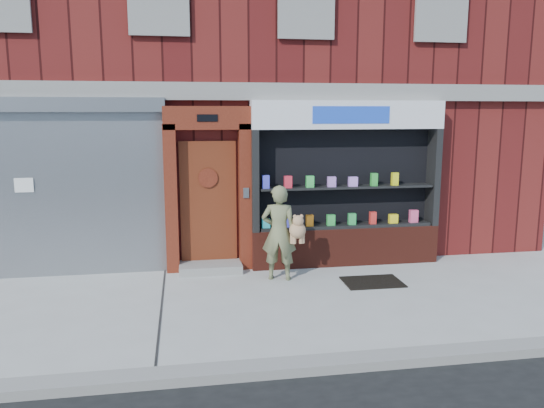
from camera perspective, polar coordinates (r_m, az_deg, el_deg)
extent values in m
plane|color=#9E9E99|center=(8.02, -0.51, -10.58)|extent=(80.00, 80.00, 0.00)
cube|color=gray|center=(6.06, 2.85, -17.08)|extent=(60.00, 0.30, 0.12)
cube|color=#4C1211|center=(13.52, -4.70, 14.96)|extent=(12.00, 8.00, 8.00)
cube|color=gray|center=(9.42, -2.43, 11.99)|extent=(12.00, 0.16, 0.30)
cube|color=gray|center=(9.64, -20.36, 0.89)|extent=(3.00, 0.10, 2.80)
cube|color=slate|center=(9.47, -20.99, 9.95)|extent=(3.10, 0.30, 0.24)
cube|color=white|center=(9.73, -25.13, 1.85)|extent=(0.30, 0.01, 0.24)
cube|color=#4D180D|center=(9.40, -10.80, 0.51)|extent=(0.22, 0.28, 2.60)
cube|color=#4D180D|center=(9.46, -2.90, 0.74)|extent=(0.22, 0.28, 2.60)
cube|color=#4D180D|center=(9.29, -7.02, 9.18)|extent=(1.50, 0.28, 0.40)
cube|color=black|center=(9.14, -6.97, 9.17)|extent=(0.35, 0.01, 0.12)
cube|color=#5B2310|center=(9.53, -6.86, 0.14)|extent=(1.00, 0.06, 2.20)
cylinder|color=black|center=(9.43, -6.90, 2.80)|extent=(0.28, 0.02, 0.28)
cylinder|color=#4D180D|center=(9.42, -6.90, 2.79)|extent=(0.34, 0.02, 0.34)
cube|color=gray|center=(9.53, -6.64, -6.81)|extent=(1.10, 0.55, 0.15)
cube|color=slate|center=(9.30, -2.80, 1.20)|extent=(0.10, 0.02, 0.18)
cube|color=#581E14|center=(9.98, 7.83, -4.43)|extent=(3.50, 0.40, 0.70)
cube|color=black|center=(9.38, -1.90, 2.52)|extent=(0.12, 0.40, 1.80)
cube|color=black|center=(10.38, 16.94, 2.81)|extent=(0.12, 0.40, 1.80)
cube|color=black|center=(9.92, 7.68, 2.84)|extent=(3.30, 0.03, 1.80)
cube|color=black|center=(9.89, 7.88, -2.30)|extent=(3.20, 0.36, 0.06)
cube|color=black|center=(9.77, 7.98, 1.83)|extent=(3.20, 0.36, 0.04)
cube|color=white|center=(9.67, 8.16, 9.48)|extent=(3.50, 0.40, 0.50)
cube|color=#183FB7|center=(9.48, 8.55, 9.46)|extent=(1.40, 0.01, 0.30)
cube|color=#26B3BE|center=(9.46, -0.67, -2.08)|extent=(0.15, 0.09, 0.16)
cube|color=#3D3DD0|center=(9.52, 1.71, -1.85)|extent=(0.14, 0.09, 0.21)
cube|color=orange|center=(9.61, 4.05, -1.79)|extent=(0.13, 0.09, 0.20)
cube|color=green|center=(9.71, 6.35, -1.72)|extent=(0.15, 0.09, 0.20)
cube|color=green|center=(9.82, 8.59, -1.60)|extent=(0.14, 0.09, 0.21)
cube|color=red|center=(9.95, 10.78, -1.47)|extent=(0.12, 0.09, 0.22)
cube|color=yellow|center=(10.10, 12.91, -1.54)|extent=(0.16, 0.09, 0.17)
cube|color=#E64C7C|center=(10.25, 14.98, -1.27)|extent=(0.15, 0.09, 0.23)
cube|color=#4244E0|center=(9.33, -0.68, 2.40)|extent=(0.12, 0.09, 0.23)
cube|color=red|center=(9.40, 1.73, 2.39)|extent=(0.14, 0.09, 0.21)
cube|color=green|center=(9.49, 4.10, 2.42)|extent=(0.14, 0.09, 0.21)
cube|color=#B77BDE|center=(9.59, 6.43, 2.39)|extent=(0.15, 0.09, 0.18)
cube|color=#C889F8|center=(9.71, 8.70, 2.40)|extent=(0.16, 0.09, 0.17)
cube|color=green|center=(9.84, 10.92, 2.61)|extent=(0.12, 0.09, 0.23)
cube|color=yellow|center=(9.98, 13.07, 2.64)|extent=(0.12, 0.09, 0.23)
imported|color=#696D48|center=(8.89, 0.75, -3.10)|extent=(0.67, 0.53, 1.61)
sphere|color=#AC7F56|center=(8.85, 2.76, -2.83)|extent=(0.28, 0.28, 0.28)
sphere|color=#AC7F56|center=(8.77, 2.83, -1.83)|extent=(0.19, 0.19, 0.19)
sphere|color=#AC7F56|center=(8.74, 2.48, -1.36)|extent=(0.07, 0.07, 0.07)
sphere|color=#AC7F56|center=(8.77, 3.19, -1.33)|extent=(0.07, 0.07, 0.07)
cylinder|color=#AC7F56|center=(8.86, 2.16, -3.74)|extent=(0.07, 0.07, 0.17)
cylinder|color=#AC7F56|center=(8.90, 3.34, -3.69)|extent=(0.07, 0.07, 0.17)
cylinder|color=#AC7F56|center=(8.85, 2.42, -3.75)|extent=(0.07, 0.07, 0.17)
cylinder|color=#AC7F56|center=(8.88, 3.13, -3.72)|extent=(0.07, 0.07, 0.17)
cube|color=black|center=(9.06, 10.75, -8.24)|extent=(0.97, 0.68, 0.02)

